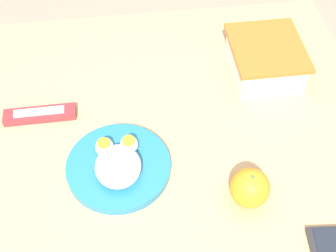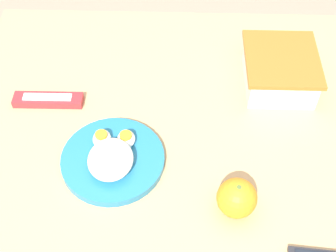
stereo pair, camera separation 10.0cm
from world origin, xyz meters
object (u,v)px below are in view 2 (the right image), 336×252
(rice_plate, at_px, (112,158))
(candy_bar, at_px, (48,100))
(food_container, at_px, (279,71))
(orange_fruit, at_px, (237,198))

(rice_plate, xyz_separation_m, candy_bar, (-0.17, -0.17, -0.01))
(food_container, distance_m, rice_plate, 0.45)
(orange_fruit, bearing_deg, food_container, 160.64)
(candy_bar, bearing_deg, food_container, 98.72)
(candy_bar, bearing_deg, rice_plate, 44.89)
(orange_fruit, distance_m, rice_plate, 0.27)
(orange_fruit, bearing_deg, candy_bar, -122.74)
(food_container, distance_m, candy_bar, 0.54)
(food_container, relative_size, rice_plate, 0.89)
(food_container, height_order, candy_bar, food_container)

